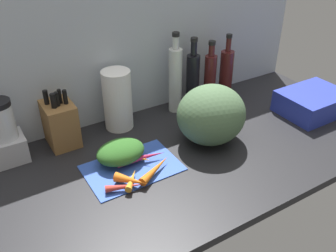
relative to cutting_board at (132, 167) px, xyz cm
name	(u,v)px	position (x,y,z in cm)	size (l,w,h in cm)	color
ground_plane	(184,154)	(21.75, -1.04, -1.90)	(170.00, 80.00, 3.00)	black
wall_back	(135,46)	(21.75, 37.46, 29.60)	(170.00, 3.00, 60.00)	#ADB7C1
cutting_board	(132,167)	(0.00, 0.00, 0.00)	(33.16, 22.16, 0.80)	#2D51B7
carrot_0	(135,157)	(2.65, 2.40, 1.91)	(3.02, 3.02, 11.86)	orange
carrot_1	(131,180)	(-4.51, -8.58, 2.14)	(3.48, 3.48, 11.58)	orange
carrot_2	(155,169)	(5.43, -7.34, 1.95)	(3.09, 3.09, 16.41)	orange
carrot_3	(126,153)	(1.03, 6.46, 1.75)	(2.70, 2.70, 10.54)	orange
carrot_4	(132,180)	(-3.91, -7.73, 1.60)	(2.41, 2.41, 10.40)	orange
carrot_5	(125,187)	(-7.43, -9.72, 1.61)	(2.41, 2.41, 12.84)	red
carrot_6	(141,158)	(4.25, 0.81, 2.13)	(3.46, 3.46, 17.94)	#B2264C
carrot_greens_pile	(121,152)	(-1.67, 5.38, 4.18)	(17.86, 13.74, 7.56)	#2D6023
winter_squash	(211,115)	(34.61, 0.20, 11.23)	(27.15, 25.17, 23.27)	#4C6B47
knife_block	(60,123)	(-15.70, 28.69, 8.60)	(10.91, 14.24, 22.79)	brown
blender_appliance	(5,135)	(-35.56, 28.35, 9.99)	(11.76, 11.76, 24.15)	#B2B2B7
paper_towel_roll	(118,100)	(8.43, 28.46, 12.16)	(11.71, 11.71, 25.13)	white
bottle_0	(175,79)	(36.15, 28.39, 15.01)	(5.79, 5.79, 35.93)	silver
bottle_1	(193,79)	(45.51, 28.51, 12.77)	(5.98, 5.98, 32.05)	black
bottle_2	(210,78)	(53.20, 25.91, 12.30)	(5.44, 5.44, 29.99)	#471919
bottle_3	(226,74)	(62.69, 26.06, 12.07)	(6.21, 6.21, 31.31)	#471919
dish_rack	(313,102)	(87.38, -5.24, 4.44)	(28.47, 22.07, 9.67)	#2838AD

